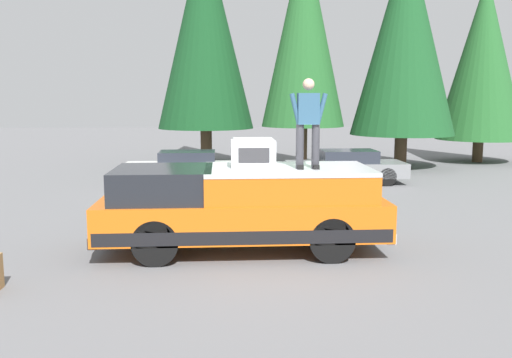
{
  "coord_description": "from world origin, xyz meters",
  "views": [
    {
      "loc": [
        -10.78,
        0.73,
        3.0
      ],
      "look_at": [
        0.39,
        0.01,
        1.35
      ],
      "focal_mm": 39.17,
      "sensor_mm": 36.0,
      "label": 1
    }
  ],
  "objects_px": {
    "pickup_truck": "(243,207)",
    "compressor_unit": "(253,153)",
    "person_on_truck_bed": "(308,121)",
    "parked_car_white": "(185,168)",
    "parked_car_grey": "(346,167)"
  },
  "relations": [
    {
      "from": "person_on_truck_bed",
      "to": "parked_car_white",
      "type": "relative_size",
      "value": 0.41
    },
    {
      "from": "compressor_unit",
      "to": "parked_car_grey",
      "type": "xyz_separation_m",
      "value": [
        8.39,
        -3.76,
        -1.35
      ]
    },
    {
      "from": "pickup_truck",
      "to": "compressor_unit",
      "type": "bearing_deg",
      "value": -72.12
    },
    {
      "from": "parked_car_grey",
      "to": "parked_car_white",
      "type": "height_order",
      "value": "same"
    },
    {
      "from": "pickup_truck",
      "to": "person_on_truck_bed",
      "type": "relative_size",
      "value": 3.28
    },
    {
      "from": "parked_car_white",
      "to": "parked_car_grey",
      "type": "bearing_deg",
      "value": -89.62
    },
    {
      "from": "compressor_unit",
      "to": "parked_car_grey",
      "type": "height_order",
      "value": "compressor_unit"
    },
    {
      "from": "pickup_truck",
      "to": "compressor_unit",
      "type": "distance_m",
      "value": 1.08
    },
    {
      "from": "compressor_unit",
      "to": "person_on_truck_bed",
      "type": "distance_m",
      "value": 1.23
    },
    {
      "from": "pickup_truck",
      "to": "compressor_unit",
      "type": "height_order",
      "value": "compressor_unit"
    },
    {
      "from": "person_on_truck_bed",
      "to": "parked_car_white",
      "type": "bearing_deg",
      "value": 18.29
    },
    {
      "from": "pickup_truck",
      "to": "parked_car_white",
      "type": "relative_size",
      "value": 1.35
    },
    {
      "from": "compressor_unit",
      "to": "pickup_truck",
      "type": "bearing_deg",
      "value": 107.88
    },
    {
      "from": "pickup_truck",
      "to": "parked_car_white",
      "type": "distance_m",
      "value": 8.58
    },
    {
      "from": "compressor_unit",
      "to": "parked_car_white",
      "type": "height_order",
      "value": "compressor_unit"
    }
  ]
}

